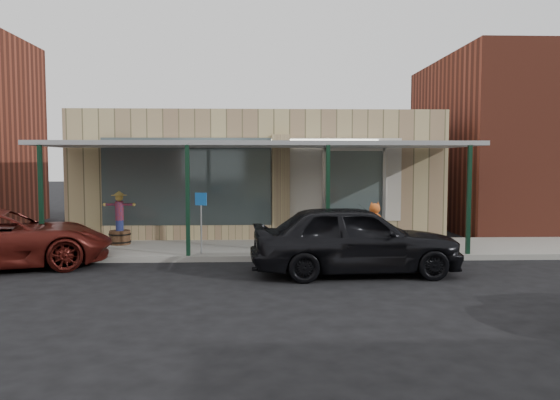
{
  "coord_description": "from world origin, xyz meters",
  "views": [
    {
      "loc": [
        0.04,
        -11.84,
        2.57
      ],
      "look_at": [
        0.58,
        2.6,
        1.55
      ],
      "focal_mm": 35.0,
      "sensor_mm": 36.0,
      "label": 1
    }
  ],
  "objects_px": {
    "barrel_scarecrow": "(120,226)",
    "barrel_pumpkin": "(364,239)",
    "car_maroon": "(0,239)",
    "handicap_sign": "(201,214)",
    "parked_sedan": "(355,239)"
  },
  "relations": [
    {
      "from": "barrel_scarecrow",
      "to": "handicap_sign",
      "type": "bearing_deg",
      "value": -18.38
    },
    {
      "from": "barrel_scarecrow",
      "to": "barrel_pumpkin",
      "type": "xyz_separation_m",
      "value": [
        7.05,
        -0.78,
        -0.29
      ]
    },
    {
      "from": "barrel_pumpkin",
      "to": "barrel_scarecrow",
      "type": "bearing_deg",
      "value": 173.73
    },
    {
      "from": "handicap_sign",
      "to": "parked_sedan",
      "type": "distance_m",
      "value": 4.26
    },
    {
      "from": "parked_sedan",
      "to": "car_maroon",
      "type": "xyz_separation_m",
      "value": [
        -8.42,
        0.99,
        -0.09
      ]
    },
    {
      "from": "barrel_scarecrow",
      "to": "car_maroon",
      "type": "xyz_separation_m",
      "value": [
        -2.16,
        -2.75,
        0.04
      ]
    },
    {
      "from": "car_maroon",
      "to": "handicap_sign",
      "type": "bearing_deg",
      "value": -95.34
    },
    {
      "from": "parked_sedan",
      "to": "car_maroon",
      "type": "distance_m",
      "value": 8.48
    },
    {
      "from": "barrel_pumpkin",
      "to": "parked_sedan",
      "type": "distance_m",
      "value": 3.11
    },
    {
      "from": "barrel_scarecrow",
      "to": "parked_sedan",
      "type": "height_order",
      "value": "barrel_scarecrow"
    },
    {
      "from": "car_maroon",
      "to": "barrel_pumpkin",
      "type": "bearing_deg",
      "value": -95.97
    },
    {
      "from": "barrel_pumpkin",
      "to": "parked_sedan",
      "type": "height_order",
      "value": "parked_sedan"
    },
    {
      "from": "handicap_sign",
      "to": "barrel_pumpkin",
      "type": "bearing_deg",
      "value": 32.87
    },
    {
      "from": "handicap_sign",
      "to": "car_maroon",
      "type": "distance_m",
      "value": 4.85
    },
    {
      "from": "parked_sedan",
      "to": "barrel_scarecrow",
      "type": "bearing_deg",
      "value": 56.09
    }
  ]
}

